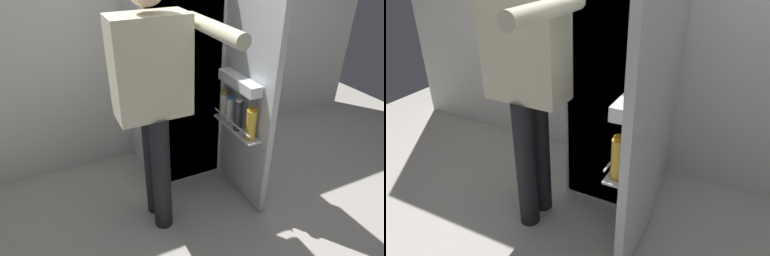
% 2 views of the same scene
% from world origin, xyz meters
% --- Properties ---
extents(ground_plane, '(5.54, 5.54, 0.00)m').
position_xyz_m(ground_plane, '(0.00, 0.00, 0.00)').
color(ground_plane, '#B7B2A8').
extents(refrigerator, '(0.63, 1.15, 1.66)m').
position_xyz_m(refrigerator, '(0.02, 0.49, 0.83)').
color(refrigerator, silver).
rests_on(refrigerator, ground_plane).
extents(person, '(0.53, 0.74, 1.63)m').
position_xyz_m(person, '(-0.34, -0.04, 0.98)').
color(person, black).
rests_on(person, ground_plane).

